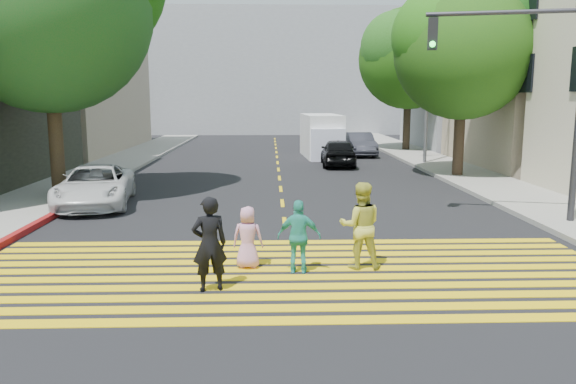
{
  "coord_description": "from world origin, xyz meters",
  "views": [
    {
      "loc": [
        -0.41,
        -9.75,
        3.56
      ],
      "look_at": [
        0.0,
        3.0,
        1.4
      ],
      "focal_mm": 35.0,
      "sensor_mm": 36.0,
      "label": 1
    }
  ],
  "objects_px": {
    "pedestrian_woman": "(361,226)",
    "pedestrian_child": "(248,237)",
    "white_van": "(322,137)",
    "dark_car_parked": "(360,144)",
    "tree_right_far": "(410,53)",
    "white_sedan": "(95,186)",
    "pedestrian_man": "(210,244)",
    "traffic_signal": "(536,79)",
    "pedestrian_extra": "(299,237)",
    "dark_car_near": "(338,152)",
    "silver_car": "(320,138)",
    "tree_right_near": "(465,43)"
  },
  "relations": [
    {
      "from": "pedestrian_woman",
      "to": "pedestrian_child",
      "type": "height_order",
      "value": "pedestrian_woman"
    },
    {
      "from": "pedestrian_child",
      "to": "pedestrian_man",
      "type": "bearing_deg",
      "value": 72.3
    },
    {
      "from": "pedestrian_woman",
      "to": "white_sedan",
      "type": "xyz_separation_m",
      "value": [
        -7.67,
        7.11,
        -0.25
      ]
    },
    {
      "from": "white_sedan",
      "to": "traffic_signal",
      "type": "bearing_deg",
      "value": -21.63
    },
    {
      "from": "pedestrian_man",
      "to": "silver_car",
      "type": "bearing_deg",
      "value": -114.13
    },
    {
      "from": "tree_right_near",
      "to": "silver_car",
      "type": "bearing_deg",
      "value": 108.45
    },
    {
      "from": "pedestrian_man",
      "to": "pedestrian_extra",
      "type": "bearing_deg",
      "value": -164.24
    },
    {
      "from": "tree_right_far",
      "to": "traffic_signal",
      "type": "bearing_deg",
      "value": -94.76
    },
    {
      "from": "white_sedan",
      "to": "dark_car_parked",
      "type": "distance_m",
      "value": 19.59
    },
    {
      "from": "white_van",
      "to": "traffic_signal",
      "type": "bearing_deg",
      "value": -80.32
    },
    {
      "from": "white_van",
      "to": "pedestrian_child",
      "type": "bearing_deg",
      "value": -102.4
    },
    {
      "from": "tree_right_far",
      "to": "pedestrian_child",
      "type": "relative_size",
      "value": 7.18
    },
    {
      "from": "silver_car",
      "to": "white_van",
      "type": "distance_m",
      "value": 5.82
    },
    {
      "from": "pedestrian_woman",
      "to": "pedestrian_child",
      "type": "distance_m",
      "value": 2.37
    },
    {
      "from": "silver_car",
      "to": "traffic_signal",
      "type": "relative_size",
      "value": 0.78
    },
    {
      "from": "pedestrian_man",
      "to": "dark_car_parked",
      "type": "xyz_separation_m",
      "value": [
        6.66,
        24.39,
        -0.19
      ]
    },
    {
      "from": "pedestrian_man",
      "to": "dark_car_parked",
      "type": "relative_size",
      "value": 0.42
    },
    {
      "from": "silver_car",
      "to": "dark_car_parked",
      "type": "xyz_separation_m",
      "value": [
        2.03,
        -4.95,
        -0.0
      ]
    },
    {
      "from": "white_van",
      "to": "dark_car_parked",
      "type": "bearing_deg",
      "value": 15.8
    },
    {
      "from": "pedestrian_child",
      "to": "white_van",
      "type": "distance_m",
      "value": 22.46
    },
    {
      "from": "pedestrian_man",
      "to": "white_van",
      "type": "bearing_deg",
      "value": -115.36
    },
    {
      "from": "tree_right_far",
      "to": "dark_car_parked",
      "type": "bearing_deg",
      "value": -144.6
    },
    {
      "from": "pedestrian_woman",
      "to": "pedestrian_extra",
      "type": "relative_size",
      "value": 1.21
    },
    {
      "from": "pedestrian_man",
      "to": "pedestrian_extra",
      "type": "xyz_separation_m",
      "value": [
        1.71,
        1.02,
        -0.13
      ]
    },
    {
      "from": "pedestrian_man",
      "to": "white_van",
      "type": "distance_m",
      "value": 23.94
    },
    {
      "from": "pedestrian_man",
      "to": "traffic_signal",
      "type": "relative_size",
      "value": 0.29
    },
    {
      "from": "dark_car_near",
      "to": "traffic_signal",
      "type": "distance_m",
      "value": 14.65
    },
    {
      "from": "white_sedan",
      "to": "pedestrian_man",
      "type": "bearing_deg",
      "value": -69.29
    },
    {
      "from": "tree_right_far",
      "to": "dark_car_parked",
      "type": "height_order",
      "value": "tree_right_far"
    },
    {
      "from": "tree_right_near",
      "to": "pedestrian_woman",
      "type": "xyz_separation_m",
      "value": [
        -6.56,
        -13.25,
        -4.96
      ]
    },
    {
      "from": "pedestrian_extra",
      "to": "traffic_signal",
      "type": "relative_size",
      "value": 0.24
    },
    {
      "from": "silver_car",
      "to": "dark_car_parked",
      "type": "bearing_deg",
      "value": 117.22
    },
    {
      "from": "dark_car_near",
      "to": "silver_car",
      "type": "bearing_deg",
      "value": -86.75
    },
    {
      "from": "tree_right_near",
      "to": "traffic_signal",
      "type": "bearing_deg",
      "value": -97.14
    },
    {
      "from": "white_sedan",
      "to": "white_van",
      "type": "relative_size",
      "value": 0.88
    },
    {
      "from": "dark_car_parked",
      "to": "traffic_signal",
      "type": "bearing_deg",
      "value": -86.61
    },
    {
      "from": "tree_right_near",
      "to": "dark_car_near",
      "type": "height_order",
      "value": "tree_right_near"
    },
    {
      "from": "pedestrian_woman",
      "to": "silver_car",
      "type": "relative_size",
      "value": 0.37
    },
    {
      "from": "tree_right_near",
      "to": "dark_car_parked",
      "type": "height_order",
      "value": "tree_right_near"
    },
    {
      "from": "white_sedan",
      "to": "traffic_signal",
      "type": "height_order",
      "value": "traffic_signal"
    },
    {
      "from": "pedestrian_extra",
      "to": "silver_car",
      "type": "xyz_separation_m",
      "value": [
        2.92,
        28.32,
        -0.05
      ]
    },
    {
      "from": "pedestrian_child",
      "to": "dark_car_near",
      "type": "relative_size",
      "value": 0.31
    },
    {
      "from": "pedestrian_man",
      "to": "white_van",
      "type": "relative_size",
      "value": 0.33
    },
    {
      "from": "dark_car_parked",
      "to": "white_van",
      "type": "xyz_separation_m",
      "value": [
        -2.42,
        -0.83,
        0.5
      ]
    },
    {
      "from": "pedestrian_woman",
      "to": "dark_car_parked",
      "type": "relative_size",
      "value": 0.43
    },
    {
      "from": "tree_right_far",
      "to": "dark_car_near",
      "type": "bearing_deg",
      "value": -125.2
    },
    {
      "from": "tree_right_near",
      "to": "pedestrian_man",
      "type": "bearing_deg",
      "value": -123.33
    },
    {
      "from": "tree_right_near",
      "to": "dark_car_near",
      "type": "bearing_deg",
      "value": 137.14
    },
    {
      "from": "white_sedan",
      "to": "tree_right_near",
      "type": "bearing_deg",
      "value": 15.04
    },
    {
      "from": "pedestrian_woman",
      "to": "dark_car_parked",
      "type": "bearing_deg",
      "value": -96.75
    }
  ]
}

